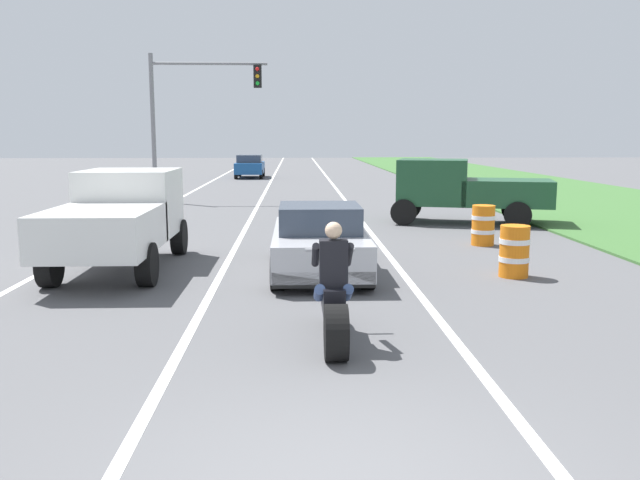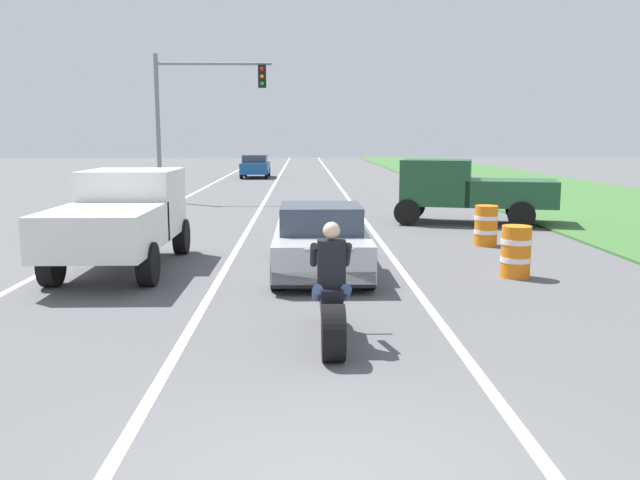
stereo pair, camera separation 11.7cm
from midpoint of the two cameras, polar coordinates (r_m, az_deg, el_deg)
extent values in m
cube|color=white|center=(25.29, -13.24, 2.58)|extent=(0.14, 120.00, 0.01)
cube|color=white|center=(24.85, 3.26, 2.70)|extent=(0.14, 120.00, 0.01)
cube|color=white|center=(24.82, -5.06, 2.67)|extent=(0.14, 120.00, 0.01)
cube|color=#3D6B33|center=(27.60, 24.71, 2.57)|extent=(10.00, 120.00, 0.06)
cylinder|color=black|center=(8.06, 1.58, -7.99)|extent=(0.28, 0.69, 0.69)
cylinder|color=black|center=(9.56, 1.08, -5.48)|extent=(0.12, 0.63, 0.63)
cube|color=black|center=(8.79, 1.30, -4.78)|extent=(0.28, 1.10, 0.36)
cylinder|color=#B2B2B7|center=(9.40, 1.11, -3.43)|extent=(0.08, 0.36, 0.73)
cylinder|color=#A5A5AA|center=(9.30, 1.12, -0.87)|extent=(0.70, 0.05, 0.05)
cube|color=black|center=(8.46, 1.38, -1.99)|extent=(0.36, 0.24, 0.60)
sphere|color=beige|center=(8.39, 1.39, 0.83)|extent=(0.22, 0.22, 0.22)
cylinder|color=#384C7A|center=(8.57, 0.16, -4.58)|extent=(0.14, 0.47, 0.32)
cylinder|color=black|center=(8.74, -0.15, -1.30)|extent=(0.10, 0.51, 0.40)
cylinder|color=#384C7A|center=(8.59, 2.57, -4.56)|extent=(0.14, 0.47, 0.32)
cylinder|color=black|center=(8.76, 2.72, -1.29)|extent=(0.10, 0.51, 0.40)
cube|color=#B7B7BC|center=(13.25, 0.29, -0.48)|extent=(1.80, 4.30, 0.64)
cube|color=#333D4C|center=(12.97, 0.32, 1.90)|extent=(1.56, 1.70, 0.52)
cube|color=black|center=(11.28, 0.62, -3.38)|extent=(1.76, 0.20, 0.28)
cylinder|color=black|center=(14.86, -2.99, -0.28)|extent=(0.24, 0.64, 0.64)
cylinder|color=black|center=(14.90, 3.17, -0.25)|extent=(0.24, 0.64, 0.64)
cylinder|color=black|center=(11.71, -3.38, -2.78)|extent=(0.24, 0.64, 0.64)
cylinder|color=black|center=(11.77, 4.44, -2.73)|extent=(0.24, 0.64, 0.64)
cube|color=silver|center=(14.91, -15.58, 3.16)|extent=(1.90, 2.10, 1.40)
cube|color=#333D4C|center=(15.22, -15.32, 4.74)|extent=(1.67, 0.29, 0.57)
cube|color=silver|center=(12.79, -17.94, 0.79)|extent=(1.90, 2.70, 0.80)
cylinder|color=black|center=(16.01, -17.78, 0.26)|extent=(0.28, 0.80, 0.80)
cylinder|color=black|center=(15.61, -11.64, 0.29)|extent=(0.28, 0.80, 0.80)
cylinder|color=black|center=(12.87, -21.91, -1.99)|extent=(0.28, 0.80, 0.80)
cylinder|color=black|center=(12.37, -14.33, -2.03)|extent=(0.28, 0.80, 0.80)
cube|color=#1E4C2D|center=(21.12, 10.15, 4.95)|extent=(2.52, 2.38, 1.40)
cube|color=#333D4C|center=(21.12, 9.22, 6.02)|extent=(0.71, 1.69, 0.57)
cube|color=#1E4C2D|center=(21.13, 16.24, 3.92)|extent=(3.10, 2.53, 0.80)
cylinder|color=black|center=(20.40, 7.69, 2.39)|extent=(0.85, 0.48, 0.80)
cylinder|color=black|center=(22.12, 8.15, 2.88)|extent=(0.85, 0.48, 0.80)
cylinder|color=black|center=(20.34, 17.12, 2.05)|extent=(0.85, 0.48, 0.80)
cylinder|color=black|center=(22.06, 16.85, 2.57)|extent=(0.85, 0.48, 0.80)
cylinder|color=gray|center=(28.26, -13.66, 9.30)|extent=(0.18, 0.18, 6.00)
cylinder|color=gray|center=(28.02, -9.01, 14.77)|extent=(4.69, 0.12, 0.12)
cube|color=black|center=(27.80, -4.88, 13.86)|extent=(0.32, 0.24, 0.90)
sphere|color=red|center=(27.68, -4.91, 14.46)|extent=(0.16, 0.16, 0.16)
sphere|color=orange|center=(27.66, -4.90, 13.88)|extent=(0.16, 0.16, 0.16)
sphere|color=green|center=(27.63, -4.89, 13.30)|extent=(0.16, 0.16, 0.16)
cylinder|color=orange|center=(13.27, 16.76, -0.97)|extent=(0.56, 0.56, 1.00)
cylinder|color=white|center=(13.24, 16.80, -0.11)|extent=(0.58, 0.58, 0.10)
cylinder|color=white|center=(13.30, 16.73, -1.60)|extent=(0.58, 0.58, 0.10)
cylinder|color=orange|center=(16.95, 14.30, 1.21)|extent=(0.56, 0.56, 1.00)
cylinder|color=white|center=(16.93, 14.32, 1.88)|extent=(0.58, 0.58, 0.10)
cylinder|color=white|center=(16.97, 14.28, 0.71)|extent=(0.58, 0.58, 0.10)
cube|color=#194C8C|center=(43.94, -5.51, 6.21)|extent=(1.76, 4.00, 0.70)
cube|color=#333D4C|center=(43.72, -5.54, 6.99)|extent=(1.56, 2.00, 0.50)
cylinder|color=black|center=(45.42, -6.39, 5.84)|extent=(0.20, 0.60, 0.60)
cylinder|color=black|center=(45.31, -4.36, 5.87)|extent=(0.20, 0.60, 0.60)
cylinder|color=black|center=(42.63, -6.71, 5.64)|extent=(0.20, 0.60, 0.60)
cylinder|color=black|center=(42.52, -4.55, 5.66)|extent=(0.20, 0.60, 0.60)
camera|label=1|loc=(0.06, -89.69, 0.05)|focal=37.15mm
camera|label=2|loc=(0.06, 90.31, -0.05)|focal=37.15mm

